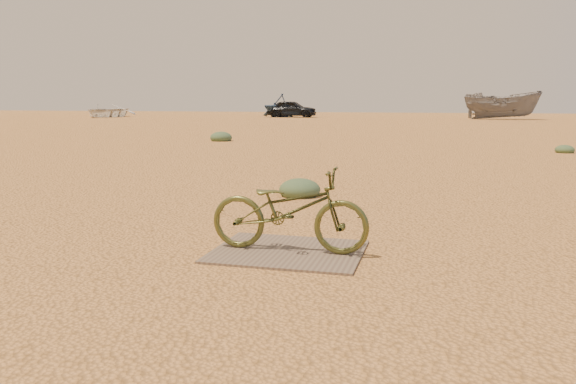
% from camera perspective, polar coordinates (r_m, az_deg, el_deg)
% --- Properties ---
extents(ground, '(120.00, 120.00, 0.00)m').
position_cam_1_polar(ground, '(4.98, -6.56, -7.17)').
color(ground, '#DA9750').
rests_on(ground, ground).
extents(plywood_board, '(1.38, 1.13, 0.02)m').
position_cam_1_polar(plywood_board, '(5.27, 0.00, -6.06)').
color(plywood_board, '#6E5F4C').
rests_on(plywood_board, ground).
extents(bicycle, '(1.49, 0.54, 0.78)m').
position_cam_1_polar(bicycle, '(5.17, 0.12, -1.80)').
color(bicycle, '#4C5125').
rests_on(bicycle, plywood_board).
extents(car, '(4.03, 1.63, 1.37)m').
position_cam_1_polar(car, '(46.48, 0.39, 8.45)').
color(car, black).
rests_on(car, ground).
extents(boat_near_left, '(3.99, 5.38, 1.07)m').
position_cam_1_polar(boat_near_left, '(49.35, -18.04, 7.88)').
color(boat_near_left, white).
rests_on(boat_near_left, ground).
extents(boat_far_left, '(4.52, 4.73, 1.94)m').
position_cam_1_polar(boat_far_left, '(47.26, -0.82, 8.81)').
color(boat_far_left, navy).
rests_on(boat_far_left, ground).
extents(boat_mid_right, '(5.45, 2.40, 2.06)m').
position_cam_1_polar(boat_mid_right, '(44.14, 20.90, 8.24)').
color(boat_mid_right, slate).
rests_on(boat_mid_right, ground).
extents(kale_a, '(0.61, 0.61, 0.34)m').
position_cam_1_polar(kale_a, '(8.33, 1.20, -0.40)').
color(kale_a, '#516B46').
rests_on(kale_a, ground).
extents(kale_b, '(0.50, 0.50, 0.27)m').
position_cam_1_polar(kale_b, '(16.91, 26.27, 3.60)').
color(kale_b, '#516B46').
rests_on(kale_b, ground).
extents(kale_c, '(0.76, 0.76, 0.42)m').
position_cam_1_polar(kale_c, '(19.71, -6.81, 5.18)').
color(kale_c, '#516B46').
rests_on(kale_c, ground).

